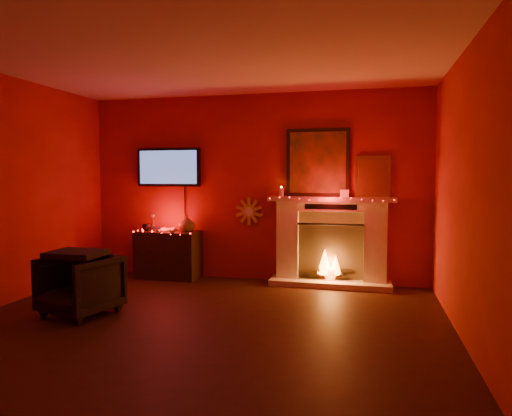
# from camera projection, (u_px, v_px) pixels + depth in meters

# --- Properties ---
(room) EXTENTS (5.00, 5.00, 5.00)m
(room) POSITION_uv_depth(u_px,v_px,m) (187.00, 194.00, 4.23)
(room) COLOR black
(room) RESTS_ON ground
(floor) EXTENTS (5.00, 5.00, 0.00)m
(floor) POSITION_uv_depth(u_px,v_px,m) (188.00, 336.00, 4.33)
(floor) COLOR black
(floor) RESTS_ON ground
(fireplace) EXTENTS (1.72, 0.40, 2.18)m
(fireplace) POSITION_uv_depth(u_px,v_px,m) (330.00, 233.00, 6.32)
(fireplace) COLOR beige
(fireplace) RESTS_ON floor
(tv) EXTENTS (1.00, 0.07, 1.24)m
(tv) POSITION_uv_depth(u_px,v_px,m) (169.00, 167.00, 6.90)
(tv) COLOR black
(tv) RESTS_ON room
(sunburst_clock) EXTENTS (0.40, 0.03, 0.40)m
(sunburst_clock) POSITION_uv_depth(u_px,v_px,m) (249.00, 211.00, 6.67)
(sunburst_clock) COLOR gold
(sunburst_clock) RESTS_ON room
(console_table) EXTENTS (0.92, 0.53, 0.95)m
(console_table) POSITION_uv_depth(u_px,v_px,m) (169.00, 252.00, 6.78)
(console_table) COLOR black
(console_table) RESTS_ON floor
(armchair) EXTENTS (0.86, 0.88, 0.65)m
(armchair) POSITION_uv_depth(u_px,v_px,m) (80.00, 285.00, 4.98)
(armchair) COLOR black
(armchair) RESTS_ON floor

